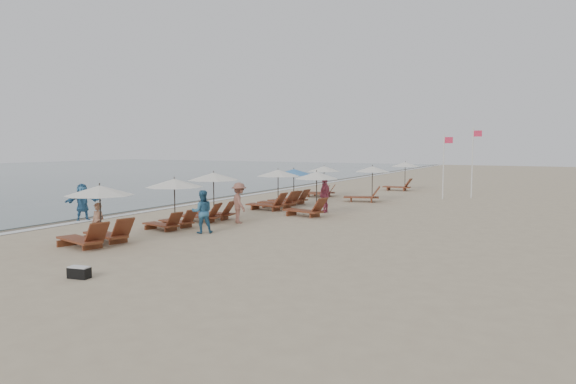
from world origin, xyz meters
The scene contains 20 objects.
ground centered at (0.00, 0.00, 0.00)m, with size 160.00×160.00×0.00m, color tan.
wet_sand_band centered at (-12.50, 10.00, 0.00)m, with size 3.20×140.00×0.01m, color #6B5E4C.
foam_line centered at (-11.20, 10.00, 0.01)m, with size 0.50×140.00×0.02m, color white.
lounger_station_0 centered at (-6.10, -3.94, 1.06)m, with size 2.78×2.43×2.14m.
lounger_station_1 centered at (-6.13, 0.15, 1.21)m, with size 2.55×2.41×2.14m.
lounger_station_2 centered at (-6.15, 2.87, 1.16)m, with size 2.72×2.41×2.27m.
lounger_station_3 centered at (-5.67, 8.10, 1.05)m, with size 2.83×2.39×2.20m.
lounger_station_4 centered at (-5.91, 10.56, 1.12)m, with size 2.70×2.43×2.13m.
lounger_station_5 centered at (-6.25, 15.80, 1.14)m, with size 2.53×2.29×2.10m.
inland_station_0 centered at (-2.65, 6.44, 1.29)m, with size 2.86×2.24×2.22m.
inland_station_1 centered at (-2.43, 14.24, 1.27)m, with size 2.91×2.31×2.22m.
inland_station_2 centered at (-2.76, 23.19, 1.30)m, with size 2.80×2.24×2.22m.
beachgoer_near centered at (-6.07, -3.87, 0.76)m, with size 0.55×0.36×1.51m, color #A17157.
beachgoer_mid_a centered at (-4.33, -0.10, 0.87)m, with size 0.85×0.66×1.74m, color #2D6388.
beachgoer_mid_b centered at (-4.50, 2.87, 0.93)m, with size 1.20×0.69×1.86m, color #8F5848.
beachgoer_far_a centered at (-2.56, 8.09, 0.93)m, with size 1.09×0.45×1.86m, color #B34763.
waterline_walker centered at (-11.50, 0.12, 0.87)m, with size 1.62×0.52×1.75m, color #316693.
duffel_bag centered at (-2.83, -7.44, 0.16)m, with size 0.62×0.39×0.32m.
flag_pole_near centered at (1.54, 18.01, 2.37)m, with size 0.59×0.08×4.27m.
flag_pole_far centered at (3.09, 19.61, 2.60)m, with size 0.60×0.08×4.71m.
Camera 1 is at (8.50, -16.89, 3.55)m, focal length 32.54 mm.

